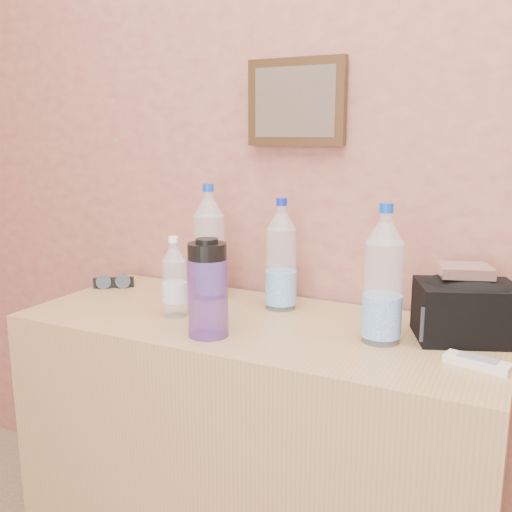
{
  "coord_description": "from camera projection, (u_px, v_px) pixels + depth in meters",
  "views": [
    {
      "loc": [
        0.29,
        0.38,
        1.3
      ],
      "look_at": [
        -0.36,
        1.71,
        0.99
      ],
      "focal_mm": 40.0,
      "sensor_mm": 36.0,
      "label": 1
    }
  ],
  "objects": [
    {
      "name": "foil_packet",
      "position": [
        465.0,
        271.0,
        1.39
      ],
      "size": [
        0.15,
        0.14,
        0.03
      ],
      "primitive_type": "cube",
      "rotation": [
        0.0,
        0.0,
        0.32
      ],
      "color": "silver",
      "rests_on": "toiletry_bag"
    },
    {
      "name": "pet_small",
      "position": [
        174.0,
        281.0,
        1.58
      ],
      "size": [
        0.06,
        0.06,
        0.22
      ],
      "rotation": [
        0.0,
        0.0,
        -0.37
      ],
      "color": "white",
      "rests_on": "dresser"
    },
    {
      "name": "picture_frame",
      "position": [
        296.0,
        102.0,
        1.66
      ],
      "size": [
        0.3,
        0.03,
        0.25
      ],
      "primitive_type": null,
      "color": "#382311",
      "rests_on": "room_shell"
    },
    {
      "name": "pet_large_d",
      "position": [
        383.0,
        282.0,
        1.37
      ],
      "size": [
        0.09,
        0.09,
        0.34
      ],
      "rotation": [
        0.0,
        0.0,
        -0.09
      ],
      "color": "white",
      "rests_on": "dresser"
    },
    {
      "name": "pet_large_c",
      "position": [
        281.0,
        260.0,
        1.64
      ],
      "size": [
        0.09,
        0.09,
        0.32
      ],
      "rotation": [
        0.0,
        0.0,
        -0.32
      ],
      "color": "silver",
      "rests_on": "dresser"
    },
    {
      "name": "sunglasses",
      "position": [
        114.0,
        282.0,
        1.89
      ],
      "size": [
        0.14,
        0.11,
        0.03
      ],
      "primitive_type": null,
      "rotation": [
        0.0,
        0.0,
        0.6
      ],
      "color": "black",
      "rests_on": "dresser"
    },
    {
      "name": "dresser",
      "position": [
        256.0,
        455.0,
        1.64
      ],
      "size": [
        1.3,
        0.54,
        0.81
      ],
      "primitive_type": "cube",
      "color": "tan",
      "rests_on": "ground"
    },
    {
      "name": "ac_remote",
      "position": [
        477.0,
        363.0,
        1.24
      ],
      "size": [
        0.15,
        0.08,
        0.02
      ],
      "primitive_type": "cube",
      "rotation": [
        0.0,
        0.0,
        -0.23
      ],
      "color": "silver",
      "rests_on": "dresser"
    },
    {
      "name": "nalgene_bottle",
      "position": [
        208.0,
        289.0,
        1.41
      ],
      "size": [
        0.1,
        0.1,
        0.25
      ],
      "rotation": [
        0.0,
        0.0,
        -0.43
      ],
      "color": "#572D8C",
      "rests_on": "dresser"
    },
    {
      "name": "toiletry_bag",
      "position": [
        466.0,
        308.0,
        1.4
      ],
      "size": [
        0.28,
        0.24,
        0.16
      ],
      "primitive_type": null,
      "rotation": [
        0.0,
        0.0,
        0.38
      ],
      "color": "black",
      "rests_on": "dresser"
    },
    {
      "name": "pet_large_b",
      "position": [
        209.0,
        248.0,
        1.75
      ],
      "size": [
        0.1,
        0.1,
        0.35
      ],
      "rotation": [
        0.0,
        0.0,
        -0.16
      ],
      "color": "#CCE1FF",
      "rests_on": "dresser"
    }
  ]
}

